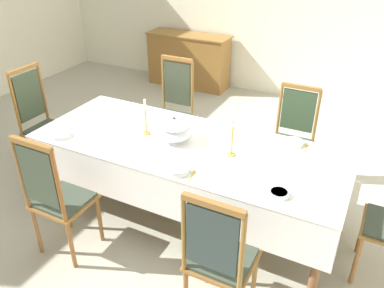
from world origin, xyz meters
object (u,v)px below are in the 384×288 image
Objects in this scene: candlestick_west at (146,120)px; bowl_near_left at (294,142)px; soup_tureen at (174,129)px; bowl_near_right at (178,169)px; bowl_far_left at (279,193)px; spoon_primary at (307,146)px; chair_south_a at (56,196)px; candlestick_east at (232,140)px; chair_north_a at (173,108)px; chair_head_west at (42,120)px; chair_north_b at (292,137)px; bowl_far_right at (60,135)px; chair_south_b at (219,257)px; spoon_secondary at (193,174)px; dining_table at (187,151)px; sideboard at (189,60)px.

candlestick_west reaches higher than bowl_near_left.
bowl_near_left is at bearing 23.36° from soup_tureen.
bowl_near_right is 0.81m from bowl_far_left.
bowl_near_right is (-0.71, -0.87, 0.00)m from bowl_near_left.
spoon_primary is (0.83, 0.89, -0.02)m from bowl_near_right.
chair_south_a is 3.09× the size of candlestick_east.
candlestick_east is (1.12, -0.96, 0.32)m from chair_north_a.
chair_head_west is at bearing -170.97° from bowl_near_left.
bowl_near_right is at bearing -57.76° from soup_tureen.
candlestick_east reaches higher than candlestick_west.
chair_north_b reaches higher than bowl_near_right.
chair_south_a reaches higher than bowl_far_right.
chair_south_b is 5.82× the size of bowl_near_right.
chair_south_b is 1.02× the size of chair_north_b.
candlestick_east is at bearing 56.00° from spoon_secondary.
bowl_near_left is 1.03m from spoon_secondary.
candlestick_east is 1.94× the size of bowl_near_right.
dining_table is at bearing 180.00° from candlestick_east.
sideboard reaches higher than bowl_far_left.
bowl_far_right reaches higher than spoon_primary.
spoon_secondary is (1.39, 0.01, -0.02)m from bowl_far_right.
bowl_near_right is at bearing 179.56° from spoon_secondary.
bowl_far_right reaches higher than dining_table.
candlestick_east is 0.54m from bowl_near_right.
candlestick_east is at bearing 40.39° from chair_south_a.
bowl_far_right is (-1.98, -0.85, -0.00)m from bowl_near_left.
sideboard is (-2.58, 3.52, -0.34)m from bowl_far_left.
dining_table is 18.67× the size of bowl_far_left.
chair_south_a is 0.72m from bowl_far_right.
spoon_primary is at bearing 38.26° from spoon_secondary.
bowl_near_left is (1.29, 0.43, -0.12)m from candlestick_west.
candlestick_west is 0.25× the size of sideboard.
chair_head_west reaches higher than chair_south_b.
soup_tureen is 0.56m from candlestick_east.
chair_south_a is 1.05× the size of chair_north_b.
candlestick_east is at bearing 139.55° from chair_north_a.
bowl_far_right is 0.13× the size of sideboard.
chair_north_b is at bearing 36.42° from bowl_far_right.
sideboard is at bearing 119.92° from chair_south_b.
soup_tureen is 1.59× the size of bowl_near_right.
chair_south_b is at bearing -41.12° from bowl_near_right.
chair_head_west reaches higher than bowl_near_left.
dining_table is at bearing 0.00° from candlestick_west.
bowl_near_left is (0.43, 0.43, -0.13)m from candlestick_east.
spoon_secondary is (0.40, -0.41, -0.11)m from soup_tureen.
bowl_near_right is (0.84, -1.40, 0.20)m from chair_north_a.
candlestick_west reaches higher than chair_south_b.
candlestick_west is 2.33× the size of bowl_far_left.
candlestick_east is at bearing -0.00° from soup_tureen.
bowl_far_right is (-0.99, -0.42, -0.10)m from soup_tureen.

